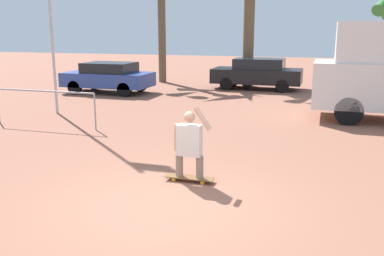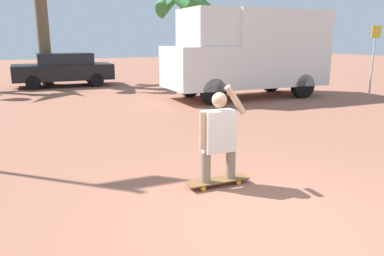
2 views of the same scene
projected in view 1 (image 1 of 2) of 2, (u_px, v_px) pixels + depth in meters
The scene contains 6 objects.
ground_plane at pixel (166, 208), 6.87m from camera, with size 80.00×80.00×0.00m, color #935B47.
skateboard at pixel (189, 178), 8.07m from camera, with size 0.93×0.24×0.09m.
person_skateboarder at pixel (189, 142), 7.91m from camera, with size 0.72×0.22×1.36m.
parked_car_black at pixel (258, 73), 20.48m from camera, with size 4.19×1.94×1.47m.
parked_car_blue at pixel (108, 77), 19.24m from camera, with size 3.90×1.90×1.37m.
plaza_railing_segment at pixel (44, 97), 12.49m from camera, with size 3.38×0.05×1.08m.
Camera 1 is at (2.32, -5.99, 2.80)m, focal length 40.00 mm.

